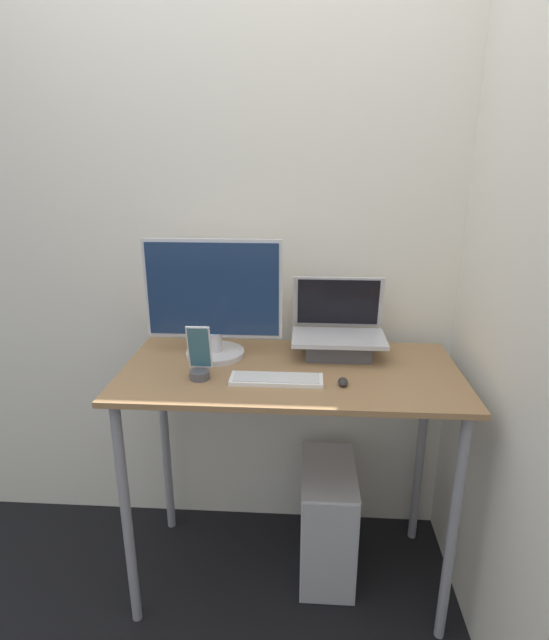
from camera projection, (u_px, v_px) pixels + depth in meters
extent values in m
plane|color=black|center=(285.00, 638.00, 1.75)|extent=(12.00, 12.00, 0.00)
cube|color=silver|center=(294.00, 239.00, 1.98)|extent=(6.00, 0.05, 2.60)
cube|color=silver|center=(545.00, 280.00, 1.31)|extent=(0.05, 6.00, 2.60)
cube|color=#936D47|center=(290.00, 372.00, 1.75)|extent=(1.18, 0.58, 0.02)
cylinder|color=gray|center=(127.00, 518.00, 1.69)|extent=(0.04, 0.04, 0.88)
cylinder|color=gray|center=(452.00, 533.00, 1.63)|extent=(0.04, 0.04, 0.88)
cylinder|color=gray|center=(166.00, 441.00, 2.15)|extent=(0.04, 0.04, 0.88)
cylinder|color=gray|center=(421.00, 450.00, 2.09)|extent=(0.04, 0.04, 0.88)
cube|color=#4C4C51|center=(338.00, 348.00, 1.85)|extent=(0.24, 0.14, 0.07)
cube|color=#B7B7BC|center=(339.00, 338.00, 1.84)|extent=(0.34, 0.20, 0.02)
cube|color=#B7B7BC|center=(338.00, 302.00, 1.91)|extent=(0.34, 0.04, 0.20)
cube|color=black|center=(338.00, 302.00, 1.90)|extent=(0.31, 0.03, 0.18)
cylinder|color=silver|center=(215.00, 353.00, 1.86)|extent=(0.22, 0.22, 0.02)
cylinder|color=silver|center=(215.00, 342.00, 1.85)|extent=(0.05, 0.05, 0.07)
cube|color=silver|center=(213.00, 289.00, 1.79)|extent=(0.50, 0.01, 0.36)
cube|color=navy|center=(213.00, 290.00, 1.78)|extent=(0.47, 0.01, 0.34)
cube|color=white|center=(276.00, 380.00, 1.65)|extent=(0.31, 0.10, 0.01)
cube|color=silver|center=(276.00, 377.00, 1.65)|extent=(0.28, 0.08, 0.00)
ellipsoid|color=#262626|center=(343.00, 382.00, 1.62)|extent=(0.03, 0.05, 0.02)
cylinder|color=#4C4C51|center=(200.00, 375.00, 1.67)|extent=(0.07, 0.07, 0.03)
cube|color=silver|center=(199.00, 347.00, 1.65)|extent=(0.08, 0.04, 0.16)
cube|color=#336072|center=(199.00, 348.00, 1.65)|extent=(0.07, 0.03, 0.14)
cube|color=silver|center=(327.00, 519.00, 1.99)|extent=(0.21, 0.38, 0.46)
cube|color=#ADADB2|center=(329.00, 556.00, 1.81)|extent=(0.20, 0.01, 0.44)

